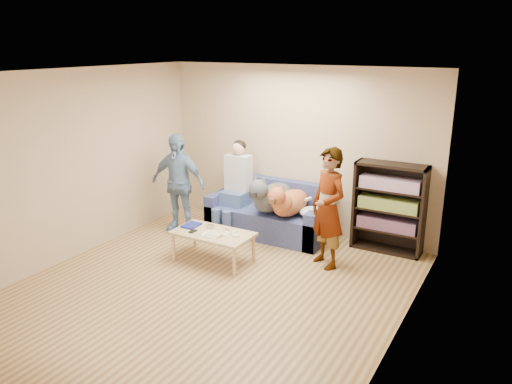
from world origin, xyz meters
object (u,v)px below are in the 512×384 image
Objects in this scene: camera_silver at (211,226)px; dog_tan at (288,202)px; dog_gray at (271,196)px; coffee_table at (213,235)px; person_standing_left at (178,183)px; bookshelf at (389,206)px; person_standing_right at (328,208)px; notebook_blue at (191,225)px; sofa at (270,216)px; person_seated at (235,183)px.

camera_silver is 1.24m from dog_tan.
coffee_table is (-0.29, -1.16, -0.29)m from dog_gray.
person_standing_left is at bearing -162.57° from dog_gray.
bookshelf reaches higher than coffee_table.
person_standing_left is at bearing 148.07° from coffee_table.
person_standing_right is 6.28× the size of notebook_blue.
notebook_blue is 0.20× the size of bookshelf.
bookshelf reaches higher than sofa.
person_standing_left is at bearing -164.88° from bookshelf.
person_seated is (-0.26, 1.08, 0.33)m from camera_silver.
person_standing_right is 1.95m from notebook_blue.
person_standing_left is 1.24× the size of dog_gray.
person_seated is 1.32m from coffee_table.
person_standing_right is 1.66m from camera_silver.
sofa is 1.49× the size of dog_gray.
sofa reaches higher than coffee_table.
bookshelf is at bearing 34.37° from camera_silver.
camera_silver is (1.03, -0.59, -0.34)m from person_standing_left.
dog_gray reaches higher than camera_silver.
dog_gray is (1.43, 0.45, -0.12)m from person_standing_left.
dog_gray is (0.66, -0.04, -0.11)m from person_seated.
notebook_blue is at bearing -121.64° from dog_gray.
sofa is at bearing 12.64° from person_seated.
notebook_blue reaches higher than coffee_table.
person_standing_right is 1.61m from coffee_table.
person_standing_right reaches higher than dog_tan.
person_seated reaches higher than dog_tan.
coffee_table is (-0.60, -1.12, -0.27)m from dog_tan.
camera_silver is at bearing -145.63° from bookshelf.
dog_gray is 1.75m from bookshelf.
camera_silver is (-1.53, -0.52, -0.37)m from person_standing_right.
person_seated is (0.77, 0.49, -0.02)m from person_standing_left.
person_standing_left is 1.21× the size of bookshelf.
sofa is 1.34m from coffee_table.
notebook_blue is 0.29m from camera_silver.
camera_silver is 0.08× the size of bookshelf.
bookshelf is (2.11, 1.44, 0.23)m from camera_silver.
coffee_table is (0.12, -0.12, -0.07)m from camera_silver.
sofa is 0.76m from person_seated.
dog_gray is at bearing -3.10° from person_seated.
camera_silver is at bearing -111.28° from dog_gray.
person_standing_right is 0.86× the size of sofa.
person_seated is at bearing -167.36° from sofa.
sofa is (0.31, 1.21, -0.16)m from camera_silver.
bookshelf is at bearing 32.33° from notebook_blue.
dog_gray reaches higher than sofa.
dog_gray is 1.16× the size of coffee_table.
person_standing_right is 1.48× the size of coffee_table.
person_standing_right is at bearing -30.26° from dog_tan.
person_standing_left is 1.35× the size of dog_tan.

